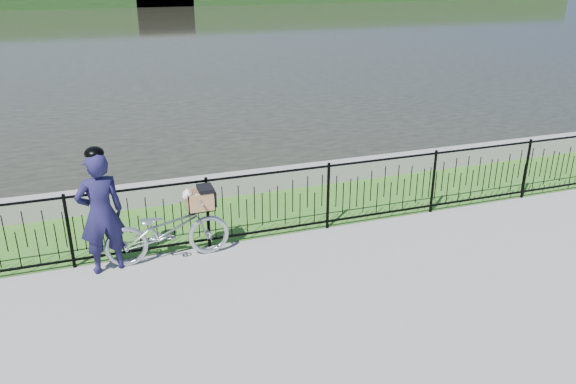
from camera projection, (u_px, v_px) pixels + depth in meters
name	position (u px, v px, depth m)	size (l,w,h in m)	color
ground	(306.00, 286.00, 7.71)	(120.00, 120.00, 0.00)	gray
grass_strip	(253.00, 213.00, 9.98)	(60.00, 2.00, 0.01)	#366921
water	(125.00, 33.00, 36.58)	(120.00, 120.00, 0.00)	#26271D
quay_wall	(239.00, 183.00, 10.78)	(60.00, 0.30, 0.40)	gray
fence	(270.00, 204.00, 8.89)	(14.00, 0.06, 1.15)	black
bicycle_rig	(168.00, 229.00, 8.25)	(1.83, 0.64, 1.10)	#B7BDC4
cyclist	(101.00, 212.00, 7.79)	(0.72, 0.55, 1.84)	#19163D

